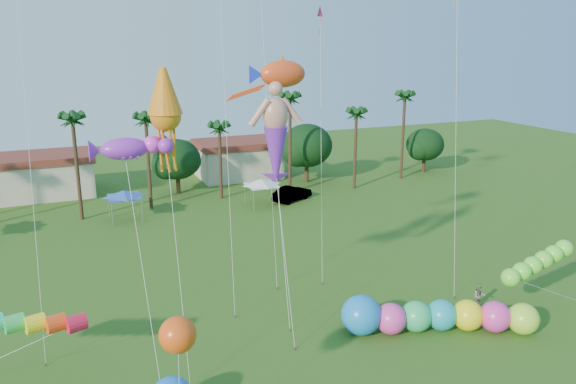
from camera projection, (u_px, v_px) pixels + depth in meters
name	position (u px, v px, depth m)	size (l,w,h in m)	color
tree_line	(201.00, 157.00, 64.37)	(69.46, 8.91, 11.00)	#3A2819
buildings_row	(135.00, 171.00, 67.79)	(35.00, 7.00, 4.00)	beige
tent_row	(125.00, 195.00, 54.36)	(31.00, 4.00, 0.60)	white
car_b	(292.00, 193.00, 62.17)	(1.74, 5.00, 1.65)	#4C4C54
spectator_b	(479.00, 296.00, 37.30)	(0.79, 0.62, 1.63)	gray
caterpillar_inflatable	(431.00, 316.00, 34.11)	(11.61, 6.39, 2.46)	#F540AA
rainbow_tube	(41.00, 330.00, 28.50)	(9.19, 2.40, 3.52)	red
green_worm	(511.00, 278.00, 35.46)	(9.58, 2.09, 3.46)	#65F235
orange_ball_kite	(178.00, 335.00, 22.94)	(1.85, 1.85, 6.40)	#F15013
merman_kite	(276.00, 140.00, 32.91)	(2.78, 5.03, 14.48)	tan
fish_kite	(283.00, 74.00, 35.13)	(4.75, 6.07, 16.16)	#E74619
squid_kite	(166.00, 116.00, 28.24)	(2.14, 4.59, 16.09)	orange
lobster_kite	(125.00, 149.00, 27.81)	(4.12, 5.68, 12.86)	purple
delta_kite_red	(320.00, 20.00, 40.45)	(2.18, 4.79, 19.70)	#FC1C5B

